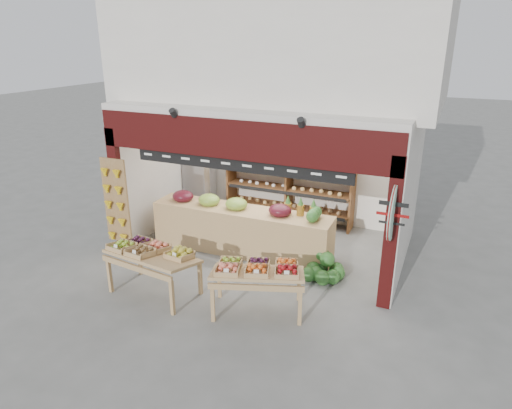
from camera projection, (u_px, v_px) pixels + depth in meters
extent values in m
plane|color=slate|center=(260.00, 252.00, 9.73)|extent=(60.00, 60.00, 0.00)
cube|color=silver|center=(297.00, 159.00, 11.18)|extent=(5.76, 0.18, 3.00)
cube|color=silver|center=(162.00, 164.00, 10.78)|extent=(0.18, 3.38, 3.00)
cube|color=silver|center=(407.00, 195.00, 8.68)|extent=(0.18, 3.38, 3.00)
cube|color=silver|center=(272.00, 104.00, 9.19)|extent=(5.76, 3.38, 0.12)
cube|color=silver|center=(292.00, 43.00, 9.74)|extent=(6.36, 4.60, 2.40)
cube|color=#330908|center=(236.00, 139.00, 7.91)|extent=(5.70, 0.14, 0.70)
cube|color=#330908|center=(118.00, 191.00, 9.41)|extent=(0.22, 0.14, 2.65)
cube|color=#330908|center=(391.00, 235.00, 7.34)|extent=(0.22, 0.14, 2.65)
cube|color=black|center=(237.00, 164.00, 8.10)|extent=(4.20, 0.05, 0.26)
cylinder|color=white|center=(244.00, 150.00, 8.03)|extent=(0.34, 0.05, 0.34)
cube|color=#997545|center=(116.00, 201.00, 9.38)|extent=(0.60, 0.04, 1.80)
cylinder|color=#ACD8BC|center=(393.00, 212.00, 7.11)|extent=(0.04, 0.90, 0.90)
cylinder|color=maroon|center=(393.00, 213.00, 7.09)|extent=(0.01, 0.92, 0.92)
cube|color=brown|center=(231.00, 181.00, 11.72)|extent=(0.05, 0.52, 1.67)
cube|color=brown|center=(289.00, 189.00, 11.14)|extent=(0.05, 0.52, 1.67)
cube|color=brown|center=(352.00, 197.00, 10.55)|extent=(0.05, 0.52, 1.67)
cube|color=brown|center=(288.00, 207.00, 11.30)|extent=(3.13, 0.52, 0.04)
cube|color=brown|center=(289.00, 189.00, 11.14)|extent=(3.13, 0.52, 0.04)
cube|color=brown|center=(289.00, 170.00, 10.97)|extent=(3.13, 0.52, 0.04)
cube|color=brown|center=(290.00, 156.00, 10.85)|extent=(3.13, 0.52, 0.04)
cone|color=brown|center=(242.00, 145.00, 11.27)|extent=(0.32, 0.32, 0.28)
cone|color=brown|center=(265.00, 147.00, 11.03)|extent=(0.32, 0.32, 0.28)
cone|color=brown|center=(290.00, 150.00, 10.80)|extent=(0.32, 0.32, 0.28)
cone|color=brown|center=(315.00, 152.00, 10.56)|extent=(0.32, 0.32, 0.28)
cone|color=brown|center=(342.00, 155.00, 10.33)|extent=(0.32, 0.32, 0.28)
cube|color=silver|center=(200.00, 179.00, 11.79)|extent=(0.83, 0.83, 1.74)
cube|color=silver|center=(178.00, 223.00, 10.87)|extent=(0.45, 0.39, 0.32)
cube|color=silver|center=(179.00, 211.00, 10.75)|extent=(0.41, 0.36, 0.27)
cube|color=#165522|center=(189.00, 231.00, 10.46)|extent=(0.43, 0.37, 0.27)
cube|color=silver|center=(203.00, 226.00, 10.74)|extent=(0.39, 0.34, 0.25)
cube|color=tan|center=(241.00, 231.00, 9.62)|extent=(3.86, 0.80, 0.96)
ellipsoid|color=#59141E|center=(183.00, 196.00, 9.92)|extent=(0.47, 0.43, 0.26)
ellipsoid|color=#8CB23F|center=(209.00, 200.00, 9.69)|extent=(0.47, 0.43, 0.26)
ellipsoid|color=#8CB23F|center=(236.00, 204.00, 9.45)|extent=(0.47, 0.43, 0.26)
ellipsoid|color=#59141E|center=(280.00, 211.00, 9.10)|extent=(0.47, 0.43, 0.26)
cylinder|color=olive|center=(288.00, 208.00, 9.20)|extent=(0.15, 0.15, 0.22)
cylinder|color=olive|center=(300.00, 210.00, 9.10)|extent=(0.15, 0.15, 0.22)
cylinder|color=olive|center=(313.00, 212.00, 9.01)|extent=(0.15, 0.15, 0.22)
cube|color=tan|center=(153.00, 256.00, 7.95)|extent=(1.65, 1.04, 0.23)
cube|color=tan|center=(110.00, 276.00, 8.13)|extent=(0.07, 0.07, 0.63)
cube|color=tan|center=(172.00, 298.00, 7.45)|extent=(0.07, 0.07, 0.63)
cube|color=tan|center=(140.00, 259.00, 8.74)|extent=(0.07, 0.07, 0.63)
cube|color=tan|center=(200.00, 278.00, 8.06)|extent=(0.07, 0.07, 0.63)
cube|color=tan|center=(258.00, 273.00, 7.44)|extent=(1.70, 1.30, 0.23)
cube|color=tan|center=(213.00, 305.00, 7.28)|extent=(0.08, 0.08, 0.61)
cube|color=tan|center=(300.00, 308.00, 7.19)|extent=(0.08, 0.08, 0.61)
cube|color=tan|center=(219.00, 282.00, 7.96)|extent=(0.08, 0.08, 0.61)
cube|color=tan|center=(299.00, 285.00, 7.87)|extent=(0.08, 0.08, 0.61)
sphere|color=#1A4E1A|center=(316.00, 274.00, 8.56)|extent=(0.29, 0.29, 0.29)
sphere|color=#1A4E1A|center=(332.00, 277.00, 8.45)|extent=(0.29, 0.29, 0.29)
sphere|color=#1A4E1A|center=(321.00, 266.00, 8.83)|extent=(0.29, 0.29, 0.29)
sphere|color=#1A4E1A|center=(337.00, 270.00, 8.71)|extent=(0.29, 0.29, 0.29)
sphere|color=#1A4E1A|center=(327.00, 259.00, 8.55)|extent=(0.29, 0.29, 0.29)
sphere|color=#1A4E1A|center=(323.00, 278.00, 8.42)|extent=(0.29, 0.29, 0.29)
sphere|color=#1A4E1A|center=(313.00, 269.00, 8.74)|extent=(0.29, 0.29, 0.29)
sphere|color=#1A4E1A|center=(322.00, 254.00, 8.76)|extent=(0.29, 0.29, 0.29)
sphere|color=#1A4E1A|center=(338.00, 273.00, 8.59)|extent=(0.29, 0.29, 0.29)
sphere|color=#1A4E1A|center=(309.00, 274.00, 8.54)|extent=(0.29, 0.29, 0.29)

